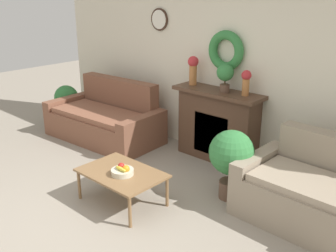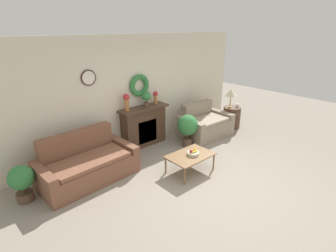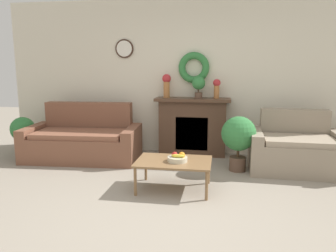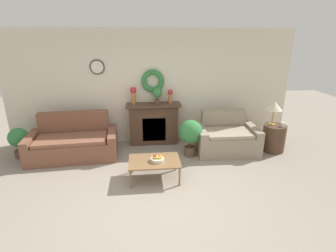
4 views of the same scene
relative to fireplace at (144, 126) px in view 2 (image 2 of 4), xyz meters
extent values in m
plane|color=gray|center=(-0.03, -2.44, -0.51)|extent=(16.00, 16.00, 0.00)
cube|color=beige|center=(-0.03, 0.21, 0.84)|extent=(6.80, 0.06, 2.70)
cylinder|color=#382319|center=(-1.25, 0.16, 1.34)|extent=(0.33, 0.02, 0.33)
cylinder|color=white|center=(-1.25, 0.15, 1.34)|extent=(0.28, 0.01, 0.28)
torus|color=#337A3D|center=(0.00, 0.11, 1.01)|extent=(0.54, 0.12, 0.54)
cube|color=#4C3323|center=(0.00, 0.01, -0.03)|extent=(1.15, 0.34, 0.96)
cube|color=black|center=(0.00, -0.15, -0.10)|extent=(0.55, 0.02, 0.57)
cube|color=orange|center=(0.00, -0.16, -0.17)|extent=(0.44, 0.01, 0.32)
cube|color=#4C3323|center=(0.00, -0.03, 0.47)|extent=(1.29, 0.41, 0.05)
cube|color=brown|center=(-1.79, -0.68, -0.30)|extent=(1.56, 0.84, 0.41)
cube|color=brown|center=(-1.82, -0.21, -0.05)|extent=(1.53, 0.31, 0.92)
cube|color=brown|center=(-2.64, -0.63, -0.23)|extent=(0.23, 0.96, 0.55)
cube|color=brown|center=(-0.95, -0.52, -0.23)|extent=(0.23, 0.96, 0.55)
cube|color=brown|center=(-1.79, -0.68, -0.06)|extent=(1.50, 0.77, 0.08)
cube|color=gray|center=(1.62, -0.76, -0.28)|extent=(1.05, 0.74, 0.45)
cube|color=gray|center=(1.63, -0.30, -0.07)|extent=(1.03, 0.23, 0.89)
cube|color=gray|center=(1.02, -0.64, -0.21)|extent=(0.20, 0.92, 0.59)
cube|color=gray|center=(2.22, -0.67, -0.21)|extent=(0.20, 0.92, 0.59)
cube|color=tan|center=(1.62, -0.76, -0.02)|extent=(1.00, 0.68, 0.08)
cube|color=olive|center=(-0.08, -1.70, -0.14)|extent=(0.94, 0.64, 0.03)
cylinder|color=olive|center=(-0.51, -1.98, -0.33)|extent=(0.04, 0.04, 0.36)
cylinder|color=olive|center=(0.35, -1.98, -0.33)|extent=(0.04, 0.04, 0.36)
cylinder|color=olive|center=(-0.51, -1.42, -0.33)|extent=(0.04, 0.04, 0.36)
cylinder|color=olive|center=(0.35, -1.42, -0.33)|extent=(0.04, 0.04, 0.36)
cylinder|color=beige|center=(-0.03, -1.73, -0.10)|extent=(0.25, 0.25, 0.06)
sphere|color=#B2231E|center=(-0.07, -1.71, -0.05)|extent=(0.08, 0.08, 0.08)
sphere|color=orange|center=(0.02, -1.72, -0.05)|extent=(0.08, 0.08, 0.08)
ellipsoid|color=yellow|center=(-0.02, -1.76, -0.05)|extent=(0.17, 0.05, 0.04)
cylinder|color=#4C3323|center=(2.71, -0.72, -0.20)|extent=(0.51, 0.51, 0.62)
cylinder|color=#B28E42|center=(2.65, -0.67, 0.12)|extent=(0.14, 0.14, 0.02)
cylinder|color=#B28E42|center=(2.65, -0.67, 0.29)|extent=(0.03, 0.03, 0.32)
cone|color=beige|center=(2.65, -0.67, 0.55)|extent=(0.35, 0.35, 0.19)
cylinder|color=silver|center=(2.83, -0.81, 0.16)|extent=(0.09, 0.09, 0.10)
cylinder|color=#AD6B38|center=(-0.46, 0.01, 0.63)|extent=(0.11, 0.11, 0.27)
sphere|color=#B72D33|center=(-0.46, 0.01, 0.83)|extent=(0.15, 0.15, 0.15)
cylinder|color=#AD6B38|center=(0.40, 0.01, 0.60)|extent=(0.09, 0.09, 0.22)
sphere|color=#B72D33|center=(0.40, 0.01, 0.76)|extent=(0.13, 0.13, 0.13)
cylinder|color=brown|center=(0.10, -0.01, 0.55)|extent=(0.13, 0.13, 0.10)
cylinder|color=#4C3823|center=(0.10, -0.01, 0.63)|extent=(0.02, 0.02, 0.06)
sphere|color=#337A3D|center=(0.10, -0.01, 0.76)|extent=(0.23, 0.23, 0.23)
cylinder|color=brown|center=(-2.94, -0.48, -0.43)|extent=(0.28, 0.28, 0.16)
cylinder|color=#4C3823|center=(-2.94, -0.48, -0.29)|extent=(0.04, 0.04, 0.12)
sphere|color=#337A3D|center=(-2.94, -0.48, -0.05)|extent=(0.42, 0.42, 0.42)
cylinder|color=brown|center=(0.76, -0.79, -0.40)|extent=(0.24, 0.24, 0.21)
cylinder|color=#4C3823|center=(0.76, -0.79, -0.23)|extent=(0.04, 0.04, 0.14)
sphere|color=#337A3D|center=(0.76, -0.79, 0.06)|extent=(0.51, 0.51, 0.51)
camera|label=1|loc=(2.95, -4.26, 1.82)|focal=42.00mm
camera|label=2|loc=(-3.61, -4.99, 2.36)|focal=28.00mm
camera|label=3|loc=(0.49, -5.63, 1.05)|focal=35.00mm
camera|label=4|loc=(-0.28, -6.01, 2.08)|focal=28.00mm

